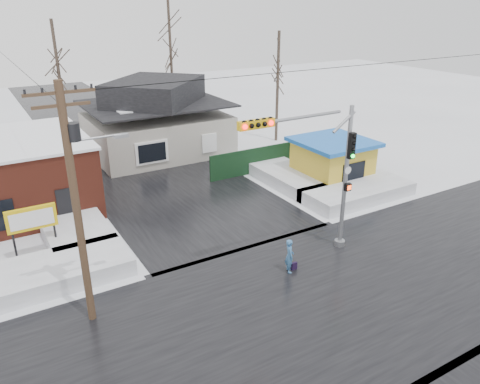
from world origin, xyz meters
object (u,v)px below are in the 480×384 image
utility_pole (77,195)px  pedestrian (289,256)px  kiosk (332,161)px  marquee_sign (32,220)px  traffic_signal (321,164)px

utility_pole → pedestrian: 9.47m
utility_pole → pedestrian: size_ratio=5.64×
kiosk → pedestrian: bearing=-139.9°
marquee_sign → pedestrian: 11.88m
traffic_signal → pedestrian: bearing=-162.8°
traffic_signal → marquee_sign: traffic_signal is taller
utility_pole → marquee_sign: bearing=100.1°
kiosk → pedestrian: 11.89m
utility_pole → kiosk: utility_pole is taller
utility_pole → marquee_sign: (-1.07, 5.99, -3.19)m
marquee_sign → utility_pole: bearing=-79.9°
traffic_signal → utility_pole: utility_pole is taller
traffic_signal → pedestrian: (-2.01, -0.62, -3.74)m
traffic_signal → utility_pole: 10.39m
kiosk → pedestrian: size_ratio=2.88×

